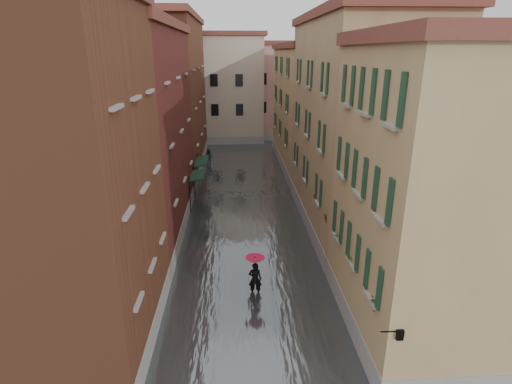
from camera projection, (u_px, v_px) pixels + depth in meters
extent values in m
plane|color=#515153|center=(251.00, 305.00, 18.78)|extent=(120.00, 120.00, 0.00)
cube|color=#4C5154|center=(244.00, 203.00, 30.99)|extent=(10.00, 60.00, 0.20)
cube|color=brown|center=(59.00, 191.00, 14.38)|extent=(6.00, 8.00, 13.00)
cube|color=#561F1B|center=(132.00, 137.00, 24.81)|extent=(6.00, 14.00, 12.50)
cube|color=brown|center=(168.00, 98.00, 38.69)|extent=(6.00, 16.00, 14.00)
cube|color=#A27F54|center=(435.00, 203.00, 15.33)|extent=(6.00, 8.00, 11.50)
cube|color=tan|center=(354.00, 130.00, 25.44)|extent=(6.00, 14.00, 13.00)
cube|color=#A27F54|center=(311.00, 110.00, 39.81)|extent=(6.00, 16.00, 11.50)
cube|color=beige|center=(216.00, 90.00, 52.24)|extent=(12.00, 9.00, 13.00)
cube|color=#A87B76|center=(282.00, 92.00, 54.74)|extent=(10.00, 9.00, 12.00)
cube|color=#163325|center=(198.00, 175.00, 29.77)|extent=(1.09, 2.82, 0.31)
cylinder|color=black|center=(190.00, 196.00, 28.80)|extent=(0.06, 0.06, 2.80)
cylinder|color=black|center=(194.00, 184.00, 31.45)|extent=(0.06, 0.06, 2.80)
cube|color=#163325|center=(202.00, 161.00, 33.51)|extent=(1.09, 3.30, 0.31)
cylinder|color=black|center=(195.00, 180.00, 32.31)|extent=(0.06, 0.06, 2.80)
cylinder|color=black|center=(198.00, 169.00, 35.42)|extent=(0.06, 0.06, 2.80)
cylinder|color=black|center=(390.00, 332.00, 12.30)|extent=(0.60, 0.05, 0.05)
cube|color=black|center=(399.00, 334.00, 12.35)|extent=(0.22, 0.22, 0.35)
cube|color=beige|center=(399.00, 334.00, 12.35)|extent=(0.14, 0.14, 0.24)
cube|color=brown|center=(378.00, 304.00, 13.54)|extent=(0.22, 0.85, 0.18)
imported|color=#265926|center=(379.00, 294.00, 13.40)|extent=(0.59, 0.51, 0.66)
cube|color=brown|center=(353.00, 262.00, 16.28)|extent=(0.22, 0.85, 0.18)
imported|color=#265926|center=(354.00, 253.00, 16.14)|extent=(0.59, 0.51, 0.66)
cube|color=brown|center=(340.00, 239.00, 18.26)|extent=(0.22, 0.85, 0.18)
imported|color=#265926|center=(341.00, 231.00, 18.12)|extent=(0.59, 0.51, 0.66)
cube|color=brown|center=(329.00, 218.00, 20.52)|extent=(0.22, 0.85, 0.18)
imported|color=#265926|center=(329.00, 211.00, 20.38)|extent=(0.59, 0.51, 0.66)
cube|color=brown|center=(317.00, 199.00, 23.26)|extent=(0.22, 0.85, 0.18)
imported|color=#265926|center=(318.00, 192.00, 23.12)|extent=(0.59, 0.51, 0.66)
imported|color=black|center=(255.00, 279.00, 19.24)|extent=(0.67, 0.46, 1.76)
cube|color=#B8B499|center=(249.00, 278.00, 19.25)|extent=(0.08, 0.30, 0.38)
cylinder|color=black|center=(255.00, 271.00, 19.08)|extent=(0.02, 0.02, 1.00)
cone|color=red|center=(255.00, 260.00, 18.89)|extent=(0.95, 0.95, 0.28)
imported|color=black|center=(209.00, 157.00, 41.50)|extent=(0.95, 0.81, 1.69)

